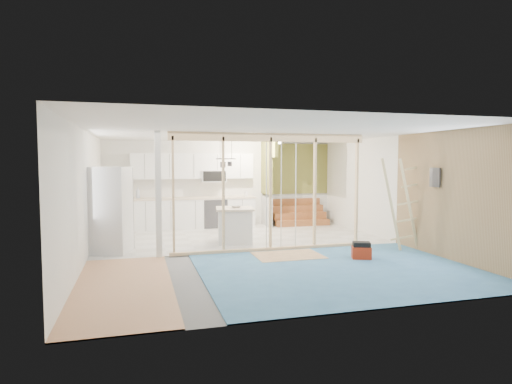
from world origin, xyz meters
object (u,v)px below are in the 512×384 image
object	(u,v)px
toolbox	(361,251)
ladder	(402,204)
fridge	(110,210)
island	(235,226)

from	to	relation	value
toolbox	ladder	size ratio (longest dim) A/B	0.22
fridge	toolbox	xyz separation A→B (m)	(4.93, -1.97, -0.76)
fridge	ladder	xyz separation A→B (m)	(6.25, -1.40, 0.11)
fridge	toolbox	size ratio (longest dim) A/B	4.14
island	fridge	bearing A→B (deg)	-162.38
toolbox	ladder	bearing A→B (deg)	44.60
fridge	island	bearing A→B (deg)	24.15
toolbox	island	bearing A→B (deg)	152.77
toolbox	ladder	xyz separation A→B (m)	(1.32, 0.57, 0.87)
fridge	toolbox	world-z (taller)	fridge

